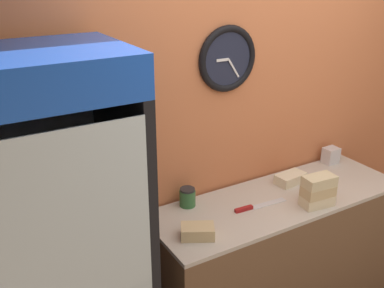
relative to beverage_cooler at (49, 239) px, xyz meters
name	(u,v)px	position (x,y,z in m)	size (l,w,h in m)	color
wall_back	(250,119)	(1.45, 0.35, 0.24)	(5.20, 0.10, 2.70)	#D17547
prep_counter	(275,257)	(1.45, 0.01, -0.65)	(1.75, 0.58, 0.92)	brown
beverage_cooler	(49,239)	(0.00, 0.00, 0.00)	(0.79, 0.70, 2.02)	black
sandwich_stack_bottom	(317,200)	(1.59, -0.19, -0.16)	(0.21, 0.14, 0.07)	beige
sandwich_stack_middle	(318,191)	(1.59, -0.19, -0.09)	(0.21, 0.13, 0.07)	tan
sandwich_stack_top	(319,181)	(1.59, -0.19, -0.02)	(0.21, 0.13, 0.07)	beige
sandwich_flat_left	(290,178)	(1.65, 0.13, -0.16)	(0.22, 0.14, 0.07)	beige
sandwich_flat_right	(198,231)	(0.77, -0.10, -0.16)	(0.22, 0.19, 0.07)	tan
chefs_knife	(253,207)	(1.23, -0.01, -0.18)	(0.37, 0.06, 0.02)	silver
condiment_jar	(187,197)	(0.89, 0.22, -0.13)	(0.10, 0.10, 0.12)	#336B38
napkin_dispenser	(331,155)	(2.14, 0.23, -0.13)	(0.11, 0.09, 0.12)	silver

